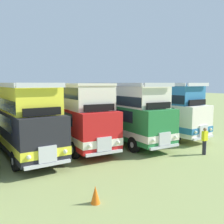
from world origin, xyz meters
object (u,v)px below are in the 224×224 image
Objects in this scene: bus_ninth_in_row at (149,107)px; cone_near_end at (95,195)px; bus_sixth_in_row at (18,116)px; bus_seventh_in_row at (72,111)px; marshal_person at (205,141)px; bus_eighth_in_row at (116,110)px.

bus_ninth_in_row reaches higher than cone_near_end.
bus_ninth_in_row is (11.19, -0.12, -0.00)m from bus_sixth_in_row.
bus_seventh_in_row is 7.45m from bus_ninth_in_row.
bus_ninth_in_row is 7.44m from marshal_person.
bus_sixth_in_row is at bearing 143.10° from marshal_person.
bus_eighth_in_row reaches higher than bus_seventh_in_row.
marshal_person is at bearing -102.15° from bus_ninth_in_row.
bus_sixth_in_row is 12.16m from marshal_person.
bus_sixth_in_row is at bearing 176.57° from bus_eighth_in_row.
bus_eighth_in_row is at bearing -175.00° from bus_ninth_in_row.
bus_eighth_in_row reaches higher than cone_near_end.
bus_sixth_in_row reaches higher than bus_seventh_in_row.
bus_eighth_in_row is (7.47, -0.45, 0.00)m from bus_sixth_in_row.
bus_sixth_in_row is 16.32× the size of cone_near_end.
bus_eighth_in_row is at bearing -3.43° from bus_sixth_in_row.
bus_eighth_in_row is 16.66× the size of cone_near_end.
cone_near_end is 0.39× the size of marshal_person.
bus_sixth_in_row is 1.00× the size of bus_ninth_in_row.
marshal_person is (2.19, -6.80, -1.48)m from bus_eighth_in_row.
bus_sixth_in_row and bus_ninth_in_row have the same top height.
bus_eighth_in_row is 1.02× the size of bus_ninth_in_row.
cone_near_end is (-10.46, -9.16, -2.02)m from bus_ninth_in_row.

